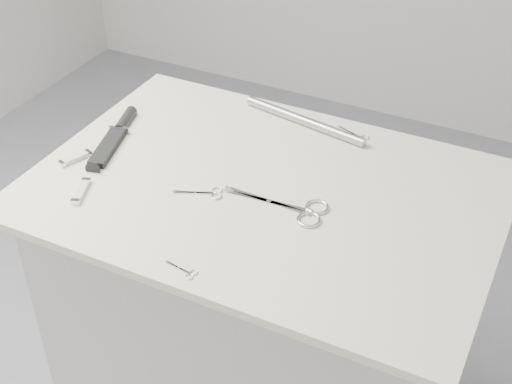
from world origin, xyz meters
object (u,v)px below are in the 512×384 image
at_px(tiny_scissors, 185,271).
at_px(plinth, 263,337).
at_px(embroidery_scissors_b, 356,136).
at_px(pocket_knife_a, 75,159).
at_px(metal_rail, 304,121).
at_px(sheathed_knife, 116,134).
at_px(pocket_knife_b, 81,191).
at_px(embroidery_scissors_a, 207,193).
at_px(large_shears, 297,209).

bearing_deg(tiny_scissors, plinth, 95.84).
bearing_deg(plinth, embroidery_scissors_b, 69.70).
xyz_separation_m(pocket_knife_a, metal_rail, (0.40, 0.38, 0.01)).
bearing_deg(tiny_scissors, sheathed_knife, 148.48).
relative_size(tiny_scissors, sheathed_knife, 0.28).
relative_size(sheathed_knife, pocket_knife_b, 2.87).
distance_m(embroidery_scissors_a, tiny_scissors, 0.25).
xyz_separation_m(embroidery_scissors_b, pocket_knife_a, (-0.54, -0.38, 0.00)).
relative_size(large_shears, pocket_knife_a, 2.83).
bearing_deg(embroidery_scissors_b, embroidery_scissors_a, -98.76).
relative_size(sheathed_knife, metal_rail, 0.74).
bearing_deg(tiny_scissors, embroidery_scissors_a, 118.83).
distance_m(large_shears, sheathed_knife, 0.51).
distance_m(plinth, tiny_scissors, 0.56).
height_order(large_shears, metal_rail, metal_rail).
height_order(plinth, pocket_knife_b, pocket_knife_b).
distance_m(plinth, pocket_knife_a, 0.65).
relative_size(large_shears, embroidery_scissors_a, 2.13).
bearing_deg(sheathed_knife, tiny_scissors, -145.89).
height_order(large_shears, pocket_knife_b, pocket_knife_b).
bearing_deg(pocket_knife_a, pocket_knife_b, -114.79).
bearing_deg(pocket_knife_a, metal_rail, -25.17).
xyz_separation_m(plinth, large_shears, (0.10, -0.04, 0.47)).
xyz_separation_m(embroidery_scissors_b, metal_rail, (-0.13, -0.01, 0.01)).
bearing_deg(metal_rail, pocket_knife_a, -137.01).
bearing_deg(tiny_scissors, pocket_knife_b, 169.65).
bearing_deg(pocket_knife_b, embroidery_scissors_b, -63.10).
bearing_deg(embroidery_scissors_b, large_shears, -70.94).
height_order(embroidery_scissors_b, sheathed_knife, sheathed_knife).
height_order(plinth, metal_rail, metal_rail).
height_order(embroidery_scissors_a, tiny_scissors, same).
height_order(embroidery_scissors_a, metal_rail, metal_rail).
bearing_deg(pocket_knife_b, sheathed_knife, -3.54).
bearing_deg(plinth, tiny_scissors, -93.06).
height_order(sheathed_knife, metal_rail, sheathed_knife).
distance_m(plinth, pocket_knife_b, 0.62).
bearing_deg(pocket_knife_a, large_shears, -62.25).
relative_size(embroidery_scissors_a, pocket_knife_a, 1.33).
relative_size(tiny_scissors, pocket_knife_b, 0.80).
distance_m(embroidery_scissors_b, tiny_scissors, 0.60).
bearing_deg(embroidery_scissors_a, pocket_knife_a, 160.62).
height_order(pocket_knife_b, metal_rail, metal_rail).
distance_m(tiny_scissors, sheathed_knife, 0.51).
distance_m(large_shears, tiny_scissors, 0.29).
distance_m(large_shears, embroidery_scissors_a, 0.20).
bearing_deg(sheathed_knife, plinth, -109.00).
distance_m(plinth, embroidery_scissors_a, 0.49).
bearing_deg(pocket_knife_a, tiny_scissors, -94.92).
xyz_separation_m(embroidery_scissors_a, metal_rail, (0.07, 0.35, 0.01)).
relative_size(plinth, pocket_knife_b, 10.26).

